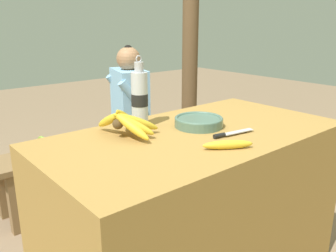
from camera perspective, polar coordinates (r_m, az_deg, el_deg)
market_counter at (r=1.75m, az=4.15°, el=-13.28°), size 1.38×0.73×0.78m
banana_bunch_ripe at (r=1.52m, az=-6.66°, el=0.64°), size 0.22×0.33×0.14m
serving_bowl at (r=1.67m, az=4.96°, el=0.73°), size 0.23×0.23×0.05m
water_bottle at (r=1.64m, az=-4.57°, el=4.45°), size 0.08×0.08×0.33m
loose_banana_front at (r=1.39m, az=9.57°, el=-2.97°), size 0.19×0.14×0.04m
knife at (r=1.55m, az=9.58°, el=-1.26°), size 0.21×0.06×0.02m
wooden_bench at (r=2.65m, az=-10.80°, el=-3.69°), size 1.54×0.32×0.42m
seated_vendor at (r=2.66m, az=-7.08°, el=2.66°), size 0.46×0.43×1.09m
banana_bunch_green at (r=2.46m, az=-18.81°, el=-2.69°), size 0.20×0.29×0.14m
support_post_far at (r=3.23m, az=3.67°, el=17.65°), size 0.14×0.14×2.64m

